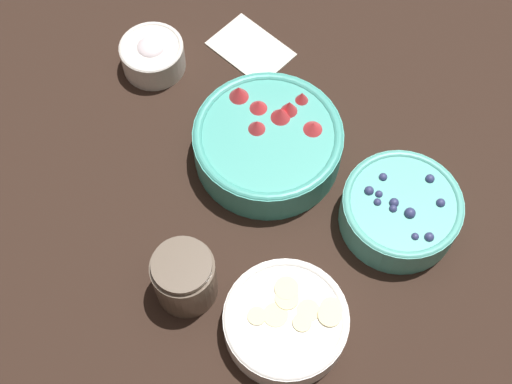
# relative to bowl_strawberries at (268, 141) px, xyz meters

# --- Properties ---
(ground_plane) EXTENTS (4.00, 4.00, 0.00)m
(ground_plane) POSITION_rel_bowl_strawberries_xyz_m (-0.05, -0.03, -0.04)
(ground_plane) COLOR black
(bowl_strawberries) EXTENTS (0.22, 0.22, 0.09)m
(bowl_strawberries) POSITION_rel_bowl_strawberries_xyz_m (0.00, 0.00, 0.00)
(bowl_strawberries) COLOR #47AD9E
(bowl_strawberries) RESTS_ON ground_plane
(bowl_blueberries) EXTENTS (0.17, 0.17, 0.07)m
(bowl_blueberries) POSITION_rel_bowl_strawberries_xyz_m (-0.17, -0.13, -0.00)
(bowl_blueberries) COLOR #56B7A8
(bowl_blueberries) RESTS_ON ground_plane
(bowl_bananas) EXTENTS (0.17, 0.17, 0.05)m
(bowl_bananas) POSITION_rel_bowl_strawberries_xyz_m (-0.26, 0.08, -0.01)
(bowl_bananas) COLOR white
(bowl_bananas) RESTS_ON ground_plane
(bowl_cream) EXTENTS (0.10, 0.10, 0.06)m
(bowl_cream) POSITION_rel_bowl_strawberries_xyz_m (0.23, 0.11, -0.01)
(bowl_cream) COLOR silver
(bowl_cream) RESTS_ON ground_plane
(jar_chocolate) EXTENTS (0.09, 0.09, 0.09)m
(jar_chocolate) POSITION_rel_bowl_strawberries_xyz_m (-0.16, 0.19, 0.00)
(jar_chocolate) COLOR brown
(jar_chocolate) RESTS_ON ground_plane
(napkin) EXTENTS (0.16, 0.14, 0.01)m
(napkin) POSITION_rel_bowl_strawberries_xyz_m (0.20, -0.05, -0.04)
(napkin) COLOR silver
(napkin) RESTS_ON ground_plane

